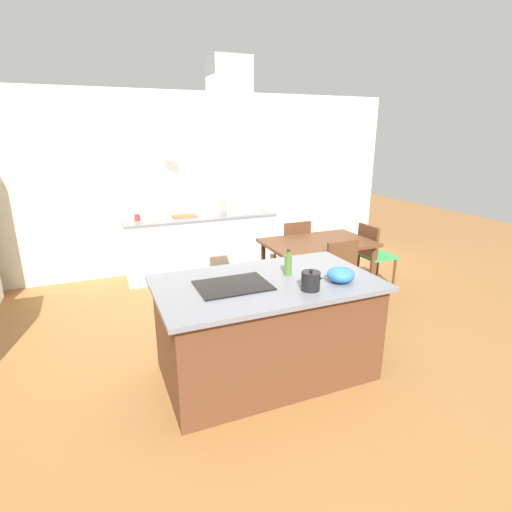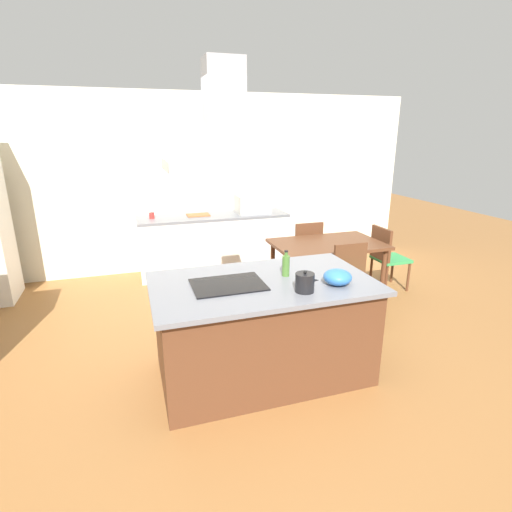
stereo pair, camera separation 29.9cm
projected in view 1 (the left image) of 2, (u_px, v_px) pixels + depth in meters
ground at (218, 308)px, 4.99m from camera, size 16.00×16.00×0.00m
wall_back at (181, 184)px, 6.12m from camera, size 7.20×0.10×2.70m
kitchen_island at (266, 328)px, 3.53m from camera, size 1.90×1.11×0.90m
cooktop at (233, 285)px, 3.28m from camera, size 0.60×0.44×0.01m
tea_kettle at (311, 281)px, 3.18m from camera, size 0.21×0.15×0.18m
olive_oil_bottle at (288, 264)px, 3.51m from camera, size 0.07×0.07×0.23m
mixing_bowl at (341, 275)px, 3.35m from camera, size 0.24×0.24×0.13m
back_counter at (201, 245)px, 6.13m from camera, size 2.28×0.62×0.90m
countertop_microwave at (239, 204)px, 6.18m from camera, size 0.50×0.38×0.28m
coffee_mug_red at (137, 217)px, 5.69m from camera, size 0.08×0.08×0.09m
cutting_board at (185, 216)px, 5.95m from camera, size 0.34×0.24×0.02m
dining_table at (318, 247)px, 5.21m from camera, size 1.40×0.90×0.75m
chair_at_right_end at (373, 251)px, 5.60m from camera, size 0.42×0.42×0.89m
chair_facing_back_wall at (294, 246)px, 5.85m from camera, size 0.42×0.42×0.89m
chair_facing_island at (346, 275)px, 4.68m from camera, size 0.42×0.42×0.89m
range_hood at (230, 135)px, 2.92m from camera, size 0.90×0.55×0.78m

